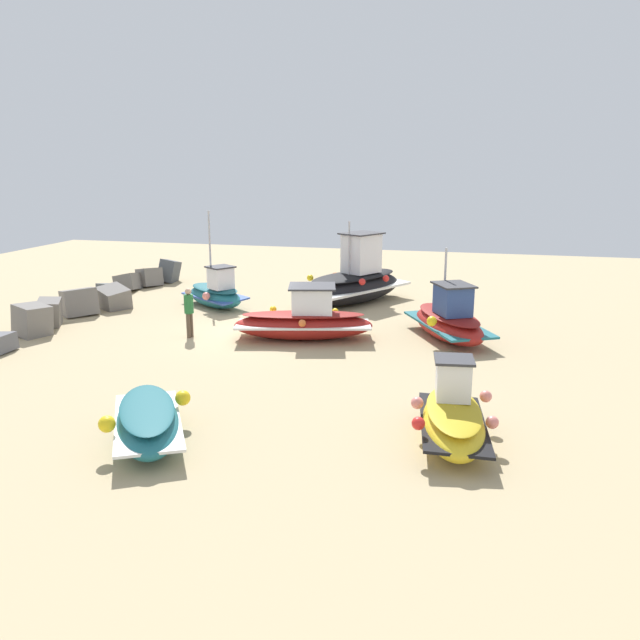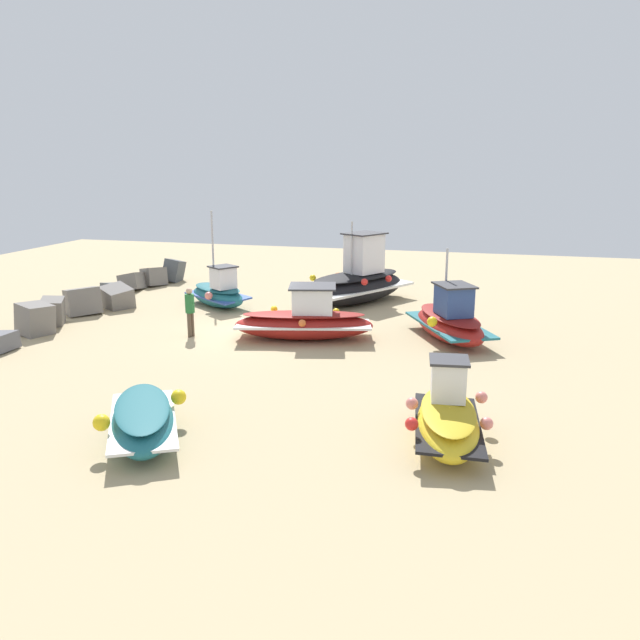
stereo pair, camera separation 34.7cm
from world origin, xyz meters
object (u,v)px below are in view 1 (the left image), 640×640
at_px(fishing_boat_4, 449,321).
at_px(person_walking, 189,309).
at_px(fishing_boat_5, 453,418).
at_px(fishing_boat_0, 216,293).
at_px(fishing_boat_3, 304,321).
at_px(fishing_boat_1, 148,421).
at_px(fishing_boat_2, 355,282).

xyz_separation_m(fishing_boat_4, person_walking, (-1.99, 8.70, 0.36)).
bearing_deg(fishing_boat_5, fishing_boat_4, -3.08).
bearing_deg(fishing_boat_0, fishing_boat_3, -4.33).
bearing_deg(fishing_boat_1, fishing_boat_3, -37.33).
bearing_deg(fishing_boat_1, person_walking, -10.88).
relative_size(fishing_boat_1, fishing_boat_2, 0.66).
relative_size(fishing_boat_3, fishing_boat_5, 1.43).
relative_size(fishing_boat_0, fishing_boat_4, 0.88).
xyz_separation_m(fishing_boat_3, fishing_boat_5, (-7.25, -5.33, -0.09)).
bearing_deg(fishing_boat_2, fishing_boat_4, -108.38).
height_order(fishing_boat_2, person_walking, fishing_boat_2).
bearing_deg(person_walking, fishing_boat_0, -67.88).
bearing_deg(fishing_boat_3, fishing_boat_4, 0.94).
bearing_deg(fishing_boat_0, fishing_boat_4, 18.81).
height_order(fishing_boat_2, fishing_boat_4, fishing_boat_2).
bearing_deg(fishing_boat_4, fishing_boat_0, -132.98).
xyz_separation_m(fishing_boat_2, person_walking, (-6.91, 4.47, 0.10)).
height_order(fishing_boat_2, fishing_boat_3, fishing_boat_2).
bearing_deg(person_walking, fishing_boat_5, 154.67).
relative_size(fishing_boat_3, person_walking, 2.93).
distance_m(fishing_boat_3, person_walking, 4.00).
bearing_deg(fishing_boat_5, fishing_boat_1, 96.42).
height_order(fishing_boat_0, fishing_boat_1, fishing_boat_0).
xyz_separation_m(fishing_boat_3, fishing_boat_4, (1.24, -4.79, -0.00)).
distance_m(fishing_boat_1, fishing_boat_3, 8.85).
height_order(fishing_boat_2, fishing_boat_5, fishing_boat_2).
bearing_deg(fishing_boat_0, fishing_boat_2, 56.31).
relative_size(fishing_boat_4, person_walking, 2.64).
distance_m(fishing_boat_2, fishing_boat_5, 14.25).
height_order(fishing_boat_3, fishing_boat_4, fishing_boat_4).
distance_m(fishing_boat_3, fishing_boat_4, 4.95).
distance_m(fishing_boat_1, fishing_boat_4, 11.65).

